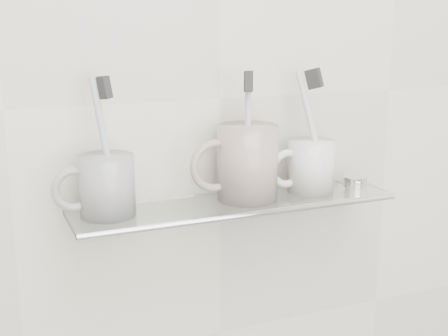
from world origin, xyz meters
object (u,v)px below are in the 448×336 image
shelf_glass (235,204)px  mug_left (107,186)px  mug_right (311,166)px  mug_center (248,163)px

shelf_glass → mug_left: mug_left is taller
mug_right → shelf_glass: bearing=-171.4°
mug_left → mug_right: bearing=-6.0°
shelf_glass → mug_right: (0.13, 0.00, 0.05)m
mug_right → mug_left: bearing=-173.5°
shelf_glass → mug_right: mug_right is taller
shelf_glass → mug_left: bearing=178.5°
shelf_glass → mug_left: 0.20m
shelf_glass → mug_center: (0.02, 0.00, 0.06)m
mug_center → shelf_glass: bearing=-180.0°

